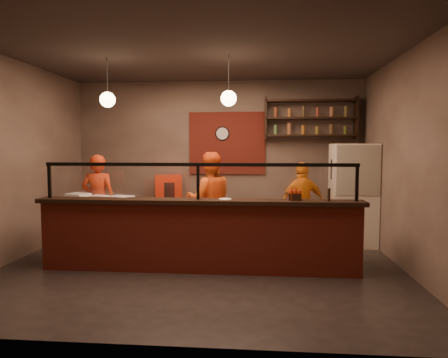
# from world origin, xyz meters

# --- Properties ---
(floor) EXTENTS (6.00, 6.00, 0.00)m
(floor) POSITION_xyz_m (0.00, 0.00, 0.00)
(floor) COLOR black
(floor) RESTS_ON ground
(ceiling) EXTENTS (6.00, 6.00, 0.00)m
(ceiling) POSITION_xyz_m (0.00, 0.00, 3.20)
(ceiling) COLOR #382F2B
(ceiling) RESTS_ON wall_back
(wall_back) EXTENTS (6.00, 0.00, 6.00)m
(wall_back) POSITION_xyz_m (0.00, 2.50, 1.60)
(wall_back) COLOR #7A665A
(wall_back) RESTS_ON floor
(wall_left) EXTENTS (0.00, 5.00, 5.00)m
(wall_left) POSITION_xyz_m (-3.00, 0.00, 1.60)
(wall_left) COLOR #7A665A
(wall_left) RESTS_ON floor
(wall_right) EXTENTS (0.00, 5.00, 5.00)m
(wall_right) POSITION_xyz_m (3.00, 0.00, 1.60)
(wall_right) COLOR #7A665A
(wall_right) RESTS_ON floor
(wall_front) EXTENTS (6.00, 0.00, 6.00)m
(wall_front) POSITION_xyz_m (0.00, -2.50, 1.60)
(wall_front) COLOR #7A665A
(wall_front) RESTS_ON floor
(brick_patch) EXTENTS (1.60, 0.04, 1.30)m
(brick_patch) POSITION_xyz_m (0.20, 2.47, 1.90)
(brick_patch) COLOR maroon
(brick_patch) RESTS_ON wall_back
(service_counter) EXTENTS (4.60, 0.25, 1.00)m
(service_counter) POSITION_xyz_m (0.00, -0.30, 0.50)
(service_counter) COLOR maroon
(service_counter) RESTS_ON floor
(counter_ledge) EXTENTS (4.70, 0.37, 0.06)m
(counter_ledge) POSITION_xyz_m (0.00, -0.30, 1.03)
(counter_ledge) COLOR black
(counter_ledge) RESTS_ON service_counter
(worktop_cabinet) EXTENTS (4.60, 0.75, 0.85)m
(worktop_cabinet) POSITION_xyz_m (0.00, 0.20, 0.42)
(worktop_cabinet) COLOR gray
(worktop_cabinet) RESTS_ON floor
(worktop) EXTENTS (4.60, 0.75, 0.05)m
(worktop) POSITION_xyz_m (0.00, 0.20, 0.88)
(worktop) COLOR white
(worktop) RESTS_ON worktop_cabinet
(sneeze_guard) EXTENTS (4.50, 0.05, 0.52)m
(sneeze_guard) POSITION_xyz_m (0.00, -0.30, 1.37)
(sneeze_guard) COLOR white
(sneeze_guard) RESTS_ON counter_ledge
(wall_shelving) EXTENTS (1.84, 0.28, 0.85)m
(wall_shelving) POSITION_xyz_m (1.90, 2.32, 2.40)
(wall_shelving) COLOR black
(wall_shelving) RESTS_ON wall_back
(wall_clock) EXTENTS (0.30, 0.04, 0.30)m
(wall_clock) POSITION_xyz_m (0.10, 2.46, 2.10)
(wall_clock) COLOR black
(wall_clock) RESTS_ON wall_back
(pendant_left) EXTENTS (0.24, 0.24, 0.77)m
(pendant_left) POSITION_xyz_m (-1.50, 0.20, 2.55)
(pendant_left) COLOR black
(pendant_left) RESTS_ON ceiling
(pendant_right) EXTENTS (0.24, 0.24, 0.77)m
(pendant_right) POSITION_xyz_m (0.40, 0.20, 2.55)
(pendant_right) COLOR black
(pendant_right) RESTS_ON ceiling
(cook_left) EXTENTS (0.64, 0.44, 1.68)m
(cook_left) POSITION_xyz_m (-2.03, 1.02, 0.84)
(cook_left) COLOR red
(cook_left) RESTS_ON floor
(cook_mid) EXTENTS (0.96, 0.81, 1.73)m
(cook_mid) POSITION_xyz_m (-0.02, 1.18, 0.86)
(cook_mid) COLOR #ED5616
(cook_mid) RESTS_ON floor
(cook_right) EXTENTS (0.98, 0.68, 1.54)m
(cook_right) POSITION_xyz_m (1.67, 1.45, 0.77)
(cook_right) COLOR orange
(cook_right) RESTS_ON floor
(fridge) EXTENTS (0.78, 0.73, 1.87)m
(fridge) POSITION_xyz_m (2.60, 1.56, 0.94)
(fridge) COLOR beige
(fridge) RESTS_ON floor
(red_cooler) EXTENTS (0.64, 0.61, 1.24)m
(red_cooler) POSITION_xyz_m (-1.00, 2.15, 0.62)
(red_cooler) COLOR red
(red_cooler) RESTS_ON floor
(pizza_dough) EXTENTS (0.59, 0.59, 0.01)m
(pizza_dough) POSITION_xyz_m (0.95, 0.25, 0.91)
(pizza_dough) COLOR silver
(pizza_dough) RESTS_ON worktop
(prep_tub_a) EXTENTS (0.41, 0.37, 0.16)m
(prep_tub_a) POSITION_xyz_m (-2.04, 0.25, 0.98)
(prep_tub_a) COLOR white
(prep_tub_a) RESTS_ON worktop
(prep_tub_b) EXTENTS (0.32, 0.28, 0.13)m
(prep_tub_b) POSITION_xyz_m (-1.70, 0.25, 0.97)
(prep_tub_b) COLOR white
(prep_tub_b) RESTS_ON worktop
(prep_tub_c) EXTENTS (0.39, 0.35, 0.16)m
(prep_tub_c) POSITION_xyz_m (-1.23, -0.04, 0.98)
(prep_tub_c) COLOR silver
(prep_tub_c) RESTS_ON worktop
(rolling_pin) EXTENTS (0.34, 0.08, 0.06)m
(rolling_pin) POSITION_xyz_m (-1.58, 0.24, 0.93)
(rolling_pin) COLOR yellow
(rolling_pin) RESTS_ON worktop
(condiment_caddy) EXTENTS (0.18, 0.14, 0.10)m
(condiment_caddy) POSITION_xyz_m (1.38, -0.26, 1.11)
(condiment_caddy) COLOR black
(condiment_caddy) RESTS_ON counter_ledge
(pepper_mill) EXTENTS (0.04, 0.04, 0.18)m
(pepper_mill) POSITION_xyz_m (1.84, -0.34, 1.15)
(pepper_mill) COLOR black
(pepper_mill) RESTS_ON counter_ledge
(small_plate) EXTENTS (0.23, 0.23, 0.01)m
(small_plate) POSITION_xyz_m (0.39, -0.29, 1.07)
(small_plate) COLOR white
(small_plate) RESTS_ON counter_ledge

